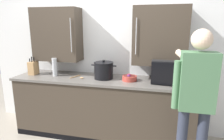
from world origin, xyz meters
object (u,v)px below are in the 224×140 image
(person_figure, at_px, (195,96))
(knife_block, at_px, (33,68))
(thermos_flask, at_px, (55,67))
(stock_pot, at_px, (104,70))
(microwave_oven, at_px, (168,71))
(wooden_spoon, at_px, (79,77))
(fruit_bowl, at_px, (130,78))

(person_figure, bearing_deg, knife_block, 163.67)
(thermos_flask, distance_m, stock_pot, 0.79)
(microwave_oven, xyz_separation_m, wooden_spoon, (-1.30, -0.09, -0.15))
(knife_block, bearing_deg, stock_pot, 0.94)
(person_figure, bearing_deg, wooden_spoon, 157.21)
(microwave_oven, xyz_separation_m, knife_block, (-2.10, -0.05, -0.05))
(stock_pot, relative_size, wooden_spoon, 1.80)
(microwave_oven, distance_m, knife_block, 2.10)
(wooden_spoon, bearing_deg, microwave_oven, 3.79)
(knife_block, bearing_deg, person_figure, -16.33)
(stock_pot, relative_size, knife_block, 1.31)
(stock_pot, distance_m, knife_block, 1.18)
(knife_block, distance_m, person_figure, 2.44)
(fruit_bowl, xyz_separation_m, knife_block, (-1.57, 0.01, 0.06))
(wooden_spoon, height_order, knife_block, knife_block)
(knife_block, bearing_deg, microwave_oven, 1.35)
(stock_pot, bearing_deg, fruit_bowl, -3.95)
(microwave_oven, xyz_separation_m, person_figure, (0.24, -0.74, -0.08))
(thermos_flask, xyz_separation_m, person_figure, (1.95, -0.67, -0.06))
(microwave_oven, relative_size, knife_block, 1.64)
(microwave_oven, height_order, fruit_bowl, microwave_oven)
(wooden_spoon, relative_size, person_figure, 0.13)
(thermos_flask, xyz_separation_m, knife_block, (-0.39, 0.01, -0.04))
(thermos_flask, height_order, knife_block, knife_block)
(stock_pot, xyz_separation_m, wooden_spoon, (-0.38, -0.06, -0.12))
(stock_pot, distance_m, wooden_spoon, 0.40)
(microwave_oven, distance_m, stock_pot, 0.92)
(knife_block, xyz_separation_m, person_figure, (2.34, -0.69, -0.03))
(microwave_oven, xyz_separation_m, thermos_flask, (-1.71, -0.06, -0.02))
(stock_pot, distance_m, person_figure, 1.36)
(stock_pot, bearing_deg, thermos_flask, -177.64)
(microwave_oven, distance_m, thermos_flask, 1.71)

